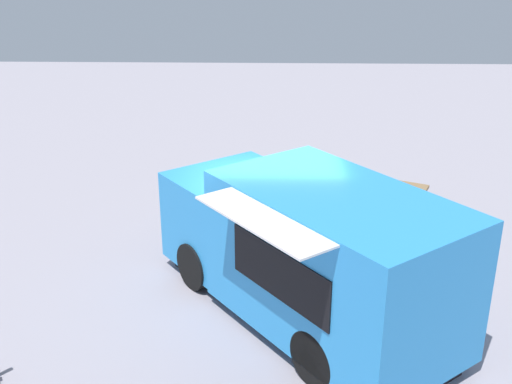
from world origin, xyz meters
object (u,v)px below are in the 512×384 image
plaza_bench (394,188)px  planter_flowering_far (195,181)px  planter_flowering_near (290,195)px  food_truck (306,254)px

plaza_bench → planter_flowering_far: bearing=176.1°
planter_flowering_near → plaza_bench: bearing=10.1°
plaza_bench → planter_flowering_near: bearing=-169.9°
planter_flowering_near → plaza_bench: size_ratio=0.42×
planter_flowering_near → plaza_bench: (2.34, 0.41, 0.04)m
food_truck → plaza_bench: food_truck is taller
planter_flowering_far → plaza_bench: planter_flowering_far is taller
planter_flowering_near → plaza_bench: planter_flowering_near is taller
food_truck → plaza_bench: bearing=64.8°
food_truck → planter_flowering_far: size_ratio=7.38×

